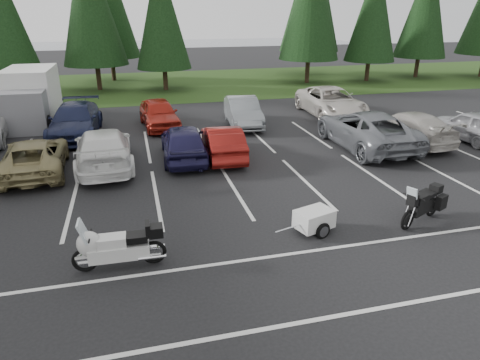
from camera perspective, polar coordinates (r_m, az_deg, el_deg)
name	(u,v)px	position (r m, az deg, el deg)	size (l,w,h in m)	color
ground	(227,202)	(14.00, -1.77, -3.02)	(120.00, 120.00, 0.00)	black
grass_strip	(163,85)	(36.98, -10.17, 12.38)	(80.00, 16.00, 0.01)	#243C13
lake_water	(172,51)	(68.00, -9.00, 16.65)	(70.00, 50.00, 0.02)	slate
box_truck	(29,98)	(25.84, -26.29, 9.76)	(2.40, 5.60, 2.90)	silver
stall_markings	(215,180)	(15.80, -3.37, -0.04)	(32.00, 16.00, 0.01)	silver
conifer_3	(5,19)	(34.70, -28.88, 18.33)	(3.87, 3.87, 9.02)	#332316
conifer_5	(161,13)	(34.12, -10.47, 21.11)	(4.14, 4.14, 9.63)	#332316
conifer_7	(374,10)	(39.74, 17.42, 20.84)	(4.27, 4.27, 9.94)	#332316
conifer_8	(426,5)	(43.45, 23.55, 20.58)	(4.53, 4.53, 10.56)	#332316
car_near_2	(34,156)	(18.09, -25.74, 2.85)	(2.21, 4.79, 1.33)	olive
car_near_3	(104,148)	(17.74, -17.72, 4.03)	(2.15, 5.29, 1.53)	white
car_near_4	(184,142)	(17.95, -7.52, 5.04)	(1.77, 4.41, 1.50)	#1B183D
car_near_5	(223,142)	(18.07, -2.29, 5.09)	(1.44, 4.13, 1.36)	maroon
car_near_6	(366,129)	(20.26, 16.43, 6.52)	(2.76, 5.99, 1.67)	slate
car_near_7	(408,127)	(21.68, 21.52, 6.57)	(2.04, 5.02, 1.46)	#B4AEA5
car_near_8	(472,126)	(23.25, 28.56, 6.37)	(1.71, 4.26, 1.45)	#AAA9AE
car_far_1	(75,121)	(22.68, -21.12, 7.39)	(2.19, 5.38, 1.56)	#181D3C
car_far_2	(159,114)	(23.26, -10.74, 8.71)	(1.75, 4.36, 1.48)	#9F1F14
car_far_3	(243,112)	(23.26, 0.40, 9.09)	(1.57, 4.51, 1.49)	slate
car_far_4	(331,102)	(26.02, 12.05, 10.15)	(2.69, 5.84, 1.62)	beige
touring_motorcycle	(118,243)	(10.74, -15.90, -8.06)	(2.47, 0.76, 1.37)	silver
cargo_trailer	(314,221)	(12.24, 9.83, -5.42)	(1.49, 0.84, 0.69)	silver
adventure_motorcycle	(422,202)	(13.53, 23.10, -2.73)	(2.18, 0.76, 1.33)	black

